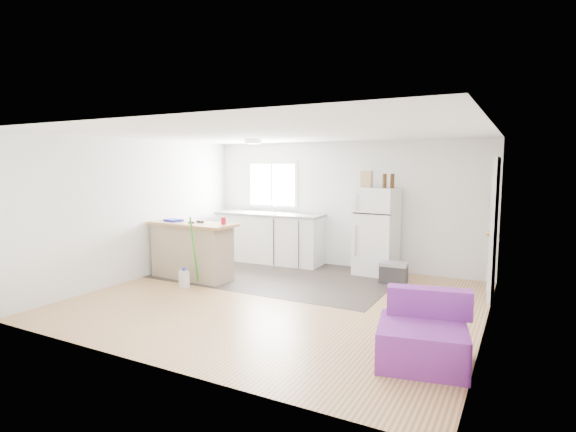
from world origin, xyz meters
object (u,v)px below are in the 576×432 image
object	(u,v)px
kitchen_cabinets	(270,237)
cardboard_box	(367,179)
cleaner_jug	(184,279)
purple_seat	(423,337)
red_cup	(223,221)
peninsula	(192,250)
cooler	(394,272)
bottle_left	(385,181)
refrigerator	(377,231)
mop	(188,272)
blue_tray	(173,220)
bottle_right	(392,181)

from	to	relation	value
kitchen_cabinets	cardboard_box	world-z (taller)	cardboard_box
cleaner_jug	cardboard_box	bearing A→B (deg)	59.19
purple_seat	red_cup	xyz separation A→B (m)	(-3.57, 1.59, 0.78)
peninsula	cardboard_box	xyz separation A→B (m)	(2.52, 1.78, 1.21)
cleaner_jug	cardboard_box	xyz separation A→B (m)	(2.24, 2.31, 1.56)
cooler	cleaner_jug	world-z (taller)	cooler
purple_seat	bottle_left	distance (m)	3.77
cooler	refrigerator	bearing A→B (deg)	130.59
refrigerator	red_cup	distance (m)	2.72
cleaner_jug	mop	bearing A→B (deg)	82.93
blue_tray	cleaner_jug	bearing A→B (deg)	-38.14
kitchen_cabinets	mop	bearing A→B (deg)	-97.70
peninsula	cleaner_jug	size ratio (longest dim) A/B	4.93
mop	kitchen_cabinets	bearing A→B (deg)	65.65
refrigerator	blue_tray	bearing A→B (deg)	-146.25
cleaner_jug	cardboard_box	size ratio (longest dim) A/B	1.09
refrigerator	bottle_right	distance (m)	0.94
mop	cardboard_box	xyz separation A→B (m)	(2.22, 2.24, 1.47)
mop	red_cup	world-z (taller)	mop
cleaner_jug	red_cup	world-z (taller)	red_cup
mop	cooler	bearing A→B (deg)	13.26
peninsula	red_cup	xyz separation A→B (m)	(0.65, 0.05, 0.54)
blue_tray	bottle_left	bearing A→B (deg)	27.47
cooler	mop	xyz separation A→B (m)	(-2.86, -1.80, 0.06)
bottle_left	cooler	bearing A→B (deg)	-50.32
peninsula	purple_seat	bearing A→B (deg)	-17.10
cooler	cleaner_jug	size ratio (longest dim) A/B	1.44
peninsula	cooler	size ratio (longest dim) A/B	3.42
cleaner_jug	cooler	bearing A→B (deg)	46.21
red_cup	blue_tray	distance (m)	1.03
mop	cardboard_box	size ratio (longest dim) A/B	3.86
cooler	bottle_right	world-z (taller)	bottle_right
cardboard_box	mop	bearing A→B (deg)	-134.65
purple_seat	red_cup	world-z (taller)	red_cup
refrigerator	purple_seat	world-z (taller)	refrigerator
peninsula	blue_tray	world-z (taller)	blue_tray
cooler	bottle_right	size ratio (longest dim) A/B	1.88
cleaner_jug	refrigerator	bearing A→B (deg)	56.86
cleaner_jug	bottle_left	size ratio (longest dim) A/B	1.31
red_cup	bottle_left	xyz separation A→B (m)	(2.23, 1.64, 0.65)
cardboard_box	cleaner_jug	bearing A→B (deg)	-134.09
cooler	purple_seat	distance (m)	3.06
refrigerator	cooler	size ratio (longest dim) A/B	3.30
cleaner_jug	blue_tray	distance (m)	1.20
kitchen_cabinets	purple_seat	bearing A→B (deg)	-44.20
kitchen_cabinets	peninsula	world-z (taller)	kitchen_cabinets
cleaner_jug	red_cup	size ratio (longest dim) A/B	2.72
kitchen_cabinets	cleaner_jug	bearing A→B (deg)	-98.19
refrigerator	cardboard_box	world-z (taller)	cardboard_box
purple_seat	mop	xyz separation A→B (m)	(-3.91, 1.07, -0.02)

